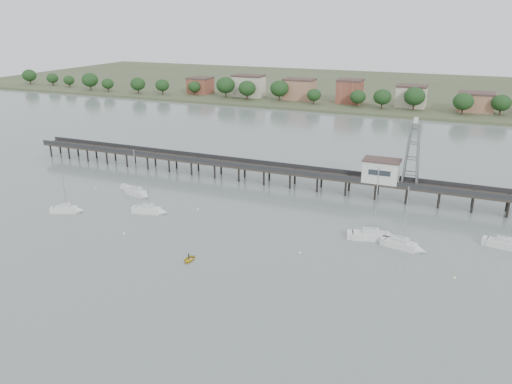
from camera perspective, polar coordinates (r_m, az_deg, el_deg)
ground_plane at (r=78.12m, az=-13.08°, el=-12.26°), size 500.00×500.00×0.00m
pier at (r=125.49m, az=2.70°, el=2.52°), size 150.00×5.00×5.50m
pier_building at (r=118.85m, az=14.12°, el=2.40°), size 8.40×5.40×5.30m
lattice_tower at (r=116.97m, az=17.44°, el=4.08°), size 3.20×3.20×15.50m
sailboat_c at (r=98.41m, az=13.89°, el=-4.97°), size 9.66×4.88×15.23m
sailboat_b at (r=121.33m, az=-13.22°, el=-0.17°), size 7.41×3.76×11.87m
sailboat_e at (r=103.00m, az=27.06°, el=-5.51°), size 7.86×3.52×12.60m
sailboat_d at (r=95.75m, az=16.85°, el=-5.96°), size 7.93×3.71×12.69m
sailboat_a at (r=115.69m, az=-20.53°, el=-1.90°), size 6.74×4.45×10.97m
sailboat_f at (r=110.16m, az=-11.73°, el=-2.09°), size 7.58×3.70×12.13m
white_tender at (r=127.44m, az=-14.61°, el=0.55°), size 3.29×1.46×1.26m
yellow_dinghy at (r=88.83m, az=-7.67°, el=-7.77°), size 2.19×0.70×3.04m
dinghy_occupant at (r=88.83m, az=-7.67°, el=-7.77°), size 0.75×1.23×0.28m
mooring_buoys at (r=100.47m, az=-1.30°, el=-4.19°), size 84.80×20.79×0.39m
far_shore at (r=297.83m, az=15.02°, el=11.27°), size 500.00×170.00×10.40m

